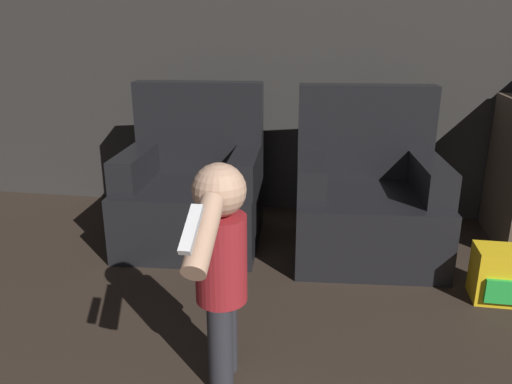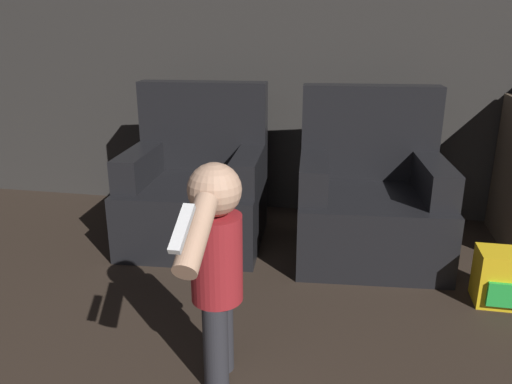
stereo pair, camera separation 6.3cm
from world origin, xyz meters
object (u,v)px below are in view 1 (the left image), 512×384
Objects in this scene: person_toddler at (220,260)px; toy_backpack at (499,275)px; armchair_right at (366,199)px; armchair_left at (194,190)px.

person_toddler is 3.14× the size of toy_backpack.
toy_backpack is (0.66, -0.52, -0.20)m from armchair_right.
armchair_right reaches higher than person_toddler.
armchair_right is 0.86m from toy_backpack.
armchair_right is 1.49m from person_toddler.
armchair_right is 1.12× the size of person_toddler.
armchair_left is 1.46m from person_toddler.
toy_backpack is at bearing -42.87° from armchair_right.
person_toddler is at bearing -73.62° from armchair_left.
armchair_left is at bearing 17.01° from person_toddler.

